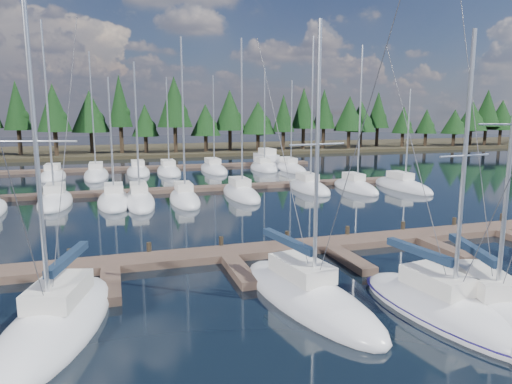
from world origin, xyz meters
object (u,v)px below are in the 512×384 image
object	(u,v)px
front_sailboat_2	(56,323)
front_sailboat_3	(307,296)
main_dock	(228,257)
motor_yacht_right	(266,163)
front_sailboat_4	(443,310)
front_sailboat_5	(488,310)

from	to	relation	value
front_sailboat_2	front_sailboat_3	xyz separation A→B (m)	(9.68, -0.39, -0.00)
main_dock	motor_yacht_right	distance (m)	43.32
main_dock	front_sailboat_3	bearing A→B (deg)	-73.82
motor_yacht_right	front_sailboat_4	bearing A→B (deg)	-100.73
front_sailboat_2	front_sailboat_4	bearing A→B (deg)	-12.74
front_sailboat_5	motor_yacht_right	world-z (taller)	front_sailboat_5
front_sailboat_3	front_sailboat_4	bearing A→B (deg)	-31.97
main_dock	motor_yacht_right	xyz separation A→B (m)	(15.70, 40.37, 0.29)
main_dock	front_sailboat_5	bearing A→B (deg)	-50.60
front_sailboat_2	front_sailboat_3	size ratio (longest dim) A/B	1.04
front_sailboat_2	main_dock	bearing A→B (deg)	36.78
motor_yacht_right	front_sailboat_2	bearing A→B (deg)	-116.99
front_sailboat_3	motor_yacht_right	bearing A→B (deg)	73.43
main_dock	front_sailboat_5	world-z (taller)	front_sailboat_5
main_dock	front_sailboat_3	world-z (taller)	front_sailboat_3
front_sailboat_3	front_sailboat_4	xyz separation A→B (m)	(4.51, -2.81, -0.00)
front_sailboat_3	motor_yacht_right	world-z (taller)	front_sailboat_3
main_dock	front_sailboat_2	distance (m)	9.81
front_sailboat_3	front_sailboat_5	distance (m)	6.99
front_sailboat_4	front_sailboat_5	world-z (taller)	front_sailboat_5
front_sailboat_5	front_sailboat_2	bearing A→B (deg)	166.53
front_sailboat_3	front_sailboat_4	size ratio (longest dim) A/B	1.05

